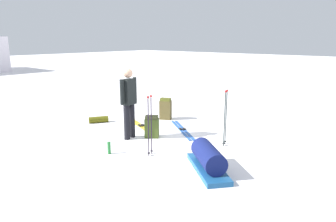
{
  "coord_description": "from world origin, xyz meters",
  "views": [
    {
      "loc": [
        -5.47,
        -4.66,
        2.39
      ],
      "look_at": [
        0.0,
        0.0,
        0.7
      ],
      "focal_mm": 33.22,
      "sensor_mm": 36.0,
      "label": 1
    }
  ],
  "objects_px": {
    "backpack_large_dark": "(166,109)",
    "ski_poles_planted_far": "(225,115)",
    "backpack_bright": "(152,127)",
    "thermos_bottle": "(109,148)",
    "ski_poles_planted_near": "(150,122)",
    "skier_standing": "(129,100)",
    "sleeping_mat_rolled": "(99,120)",
    "ski_pair_near": "(141,126)",
    "ski_pair_far": "(182,130)",
    "gear_sled": "(208,159)"
  },
  "relations": [
    {
      "from": "backpack_large_dark",
      "to": "ski_poles_planted_far",
      "type": "distance_m",
      "value": 2.71
    },
    {
      "from": "backpack_large_dark",
      "to": "backpack_bright",
      "type": "xyz_separation_m",
      "value": [
        -1.54,
        -0.89,
        -0.05
      ]
    },
    {
      "from": "ski_poles_planted_far",
      "to": "thermos_bottle",
      "type": "relative_size",
      "value": 4.91
    },
    {
      "from": "ski_poles_planted_near",
      "to": "skier_standing",
      "type": "bearing_deg",
      "value": 67.22
    },
    {
      "from": "backpack_large_dark",
      "to": "sleeping_mat_rolled",
      "type": "bearing_deg",
      "value": 141.46
    },
    {
      "from": "backpack_large_dark",
      "to": "sleeping_mat_rolled",
      "type": "distance_m",
      "value": 1.99
    },
    {
      "from": "skier_standing",
      "to": "backpack_large_dark",
      "type": "bearing_deg",
      "value": 15.07
    },
    {
      "from": "ski_poles_planted_far",
      "to": "thermos_bottle",
      "type": "bearing_deg",
      "value": 142.85
    },
    {
      "from": "backpack_large_dark",
      "to": "thermos_bottle",
      "type": "relative_size",
      "value": 2.48
    },
    {
      "from": "backpack_bright",
      "to": "ski_poles_planted_far",
      "type": "height_order",
      "value": "ski_poles_planted_far"
    },
    {
      "from": "skier_standing",
      "to": "backpack_bright",
      "type": "distance_m",
      "value": 0.88
    },
    {
      "from": "ski_pair_near",
      "to": "backpack_bright",
      "type": "height_order",
      "value": "backpack_bright"
    },
    {
      "from": "ski_poles_planted_near",
      "to": "sleeping_mat_rolled",
      "type": "bearing_deg",
      "value": 73.13
    },
    {
      "from": "ski_poles_planted_near",
      "to": "backpack_large_dark",
      "type": "bearing_deg",
      "value": 34.55
    },
    {
      "from": "skier_standing",
      "to": "backpack_bright",
      "type": "relative_size",
      "value": 3.1
    },
    {
      "from": "ski_pair_far",
      "to": "skier_standing",
      "type": "bearing_deg",
      "value": 157.24
    },
    {
      "from": "ski_pair_near",
      "to": "ski_poles_planted_near",
      "type": "distance_m",
      "value": 2.28
    },
    {
      "from": "thermos_bottle",
      "to": "ski_poles_planted_far",
      "type": "bearing_deg",
      "value": -37.15
    },
    {
      "from": "skier_standing",
      "to": "thermos_bottle",
      "type": "height_order",
      "value": "skier_standing"
    },
    {
      "from": "backpack_large_dark",
      "to": "thermos_bottle",
      "type": "height_order",
      "value": "backpack_large_dark"
    },
    {
      "from": "ski_poles_planted_near",
      "to": "ski_poles_planted_far",
      "type": "bearing_deg",
      "value": -29.26
    },
    {
      "from": "backpack_bright",
      "to": "thermos_bottle",
      "type": "bearing_deg",
      "value": -176.76
    },
    {
      "from": "backpack_large_dark",
      "to": "sleeping_mat_rolled",
      "type": "xyz_separation_m",
      "value": [
        -1.55,
        1.23,
        -0.23
      ]
    },
    {
      "from": "backpack_bright",
      "to": "ski_poles_planted_far",
      "type": "distance_m",
      "value": 1.83
    },
    {
      "from": "backpack_large_dark",
      "to": "gear_sled",
      "type": "distance_m",
      "value": 3.82
    },
    {
      "from": "skier_standing",
      "to": "ski_poles_planted_near",
      "type": "bearing_deg",
      "value": -112.78
    },
    {
      "from": "skier_standing",
      "to": "ski_poles_planted_far",
      "type": "xyz_separation_m",
      "value": [
        1.07,
        -2.01,
        -0.24
      ]
    },
    {
      "from": "backpack_large_dark",
      "to": "gear_sled",
      "type": "xyz_separation_m",
      "value": [
        -2.32,
        -3.04,
        -0.09
      ]
    },
    {
      "from": "ski_pair_near",
      "to": "ski_pair_far",
      "type": "bearing_deg",
      "value": -67.42
    },
    {
      "from": "ski_poles_planted_near",
      "to": "thermos_bottle",
      "type": "height_order",
      "value": "ski_poles_planted_near"
    },
    {
      "from": "sleeping_mat_rolled",
      "to": "thermos_bottle",
      "type": "relative_size",
      "value": 2.12
    },
    {
      "from": "backpack_large_dark",
      "to": "backpack_bright",
      "type": "bearing_deg",
      "value": -150.03
    },
    {
      "from": "skier_standing",
      "to": "ski_pair_far",
      "type": "distance_m",
      "value": 1.75
    },
    {
      "from": "sleeping_mat_rolled",
      "to": "thermos_bottle",
      "type": "bearing_deg",
      "value": -122.48
    },
    {
      "from": "ski_poles_planted_far",
      "to": "gear_sled",
      "type": "xyz_separation_m",
      "value": [
        -1.44,
        -0.5,
        -0.49
      ]
    },
    {
      "from": "ski_pair_far",
      "to": "thermos_bottle",
      "type": "distance_m",
      "value": 2.37
    },
    {
      "from": "ski_poles_planted_far",
      "to": "thermos_bottle",
      "type": "height_order",
      "value": "ski_poles_planted_far"
    },
    {
      "from": "sleeping_mat_rolled",
      "to": "gear_sled",
      "type": "bearing_deg",
      "value": -100.26
    },
    {
      "from": "skier_standing",
      "to": "backpack_bright",
      "type": "height_order",
      "value": "skier_standing"
    },
    {
      "from": "backpack_bright",
      "to": "ski_poles_planted_near",
      "type": "xyz_separation_m",
      "value": [
        -0.88,
        -0.78,
        0.44
      ]
    },
    {
      "from": "backpack_large_dark",
      "to": "sleeping_mat_rolled",
      "type": "height_order",
      "value": "backpack_large_dark"
    },
    {
      "from": "ski_poles_planted_near",
      "to": "thermos_bottle",
      "type": "xyz_separation_m",
      "value": [
        -0.52,
        0.7,
        -0.58
      ]
    },
    {
      "from": "ski_poles_planted_far",
      "to": "gear_sled",
      "type": "distance_m",
      "value": 1.6
    },
    {
      "from": "sleeping_mat_rolled",
      "to": "thermos_bottle",
      "type": "distance_m",
      "value": 2.61
    },
    {
      "from": "ski_pair_near",
      "to": "backpack_bright",
      "type": "xyz_separation_m",
      "value": [
        -0.51,
        -0.88,
        0.26
      ]
    },
    {
      "from": "sleeping_mat_rolled",
      "to": "ski_poles_planted_near",
      "type": "bearing_deg",
      "value": -106.87
    },
    {
      "from": "ski_pair_far",
      "to": "ski_poles_planted_far",
      "type": "relative_size",
      "value": 1.22
    },
    {
      "from": "backpack_large_dark",
      "to": "ski_poles_planted_far",
      "type": "relative_size",
      "value": 0.51
    },
    {
      "from": "ski_pair_far",
      "to": "backpack_large_dark",
      "type": "xyz_separation_m",
      "value": [
        0.58,
        1.1,
        0.3
      ]
    },
    {
      "from": "backpack_large_dark",
      "to": "backpack_bright",
      "type": "height_order",
      "value": "backpack_large_dark"
    }
  ]
}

